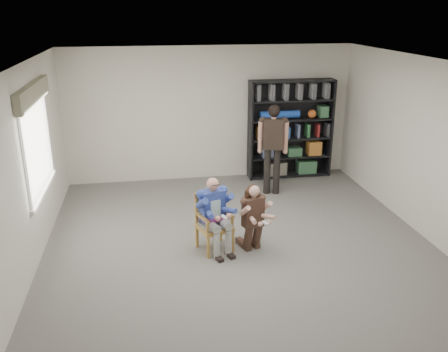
{
  "coord_description": "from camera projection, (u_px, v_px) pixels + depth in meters",
  "views": [
    {
      "loc": [
        -1.36,
        -6.21,
        3.53
      ],
      "look_at": [
        -0.2,
        0.6,
        1.05
      ],
      "focal_mm": 38.0,
      "sensor_mm": 36.0,
      "label": 1
    }
  ],
  "objects": [
    {
      "name": "standing_man",
      "position": [
        273.0,
        150.0,
        9.2
      ],
      "size": [
        0.61,
        0.43,
        1.78
      ],
      "primitive_type": null,
      "rotation": [
        0.0,
        0.0,
        -0.24
      ],
      "color": "black",
      "rests_on": "floor"
    },
    {
      "name": "kneeling_woman",
      "position": [
        254.0,
        218.0,
        7.11
      ],
      "size": [
        0.65,
        0.82,
        1.07
      ],
      "primitive_type": null,
      "rotation": [
        0.0,
        0.0,
        0.32
      ],
      "color": "#3A2219",
      "rests_on": "floor"
    },
    {
      "name": "bookshelf",
      "position": [
        290.0,
        129.0,
        10.13
      ],
      "size": [
        1.8,
        0.38,
        2.1
      ],
      "primitive_type": null,
      "color": "black",
      "rests_on": "floor"
    },
    {
      "name": "armchair",
      "position": [
        214.0,
        223.0,
        7.15
      ],
      "size": [
        0.65,
        0.64,
        0.9
      ],
      "primitive_type": null,
      "rotation": [
        0.0,
        0.0,
        0.32
      ],
      "color": "#AC7C3A",
      "rests_on": "floor"
    },
    {
      "name": "floor",
      "position": [
        244.0,
        254.0,
        7.17
      ],
      "size": [
        6.0,
        7.0,
        0.01
      ],
      "primitive_type": "cube",
      "color": "slate",
      "rests_on": "ground"
    },
    {
      "name": "room_shell",
      "position": [
        245.0,
        166.0,
        6.7
      ],
      "size": [
        6.0,
        7.0,
        2.8
      ],
      "primitive_type": null,
      "color": "silver",
      "rests_on": "ground"
    },
    {
      "name": "seated_man",
      "position": [
        214.0,
        215.0,
        7.11
      ],
      "size": [
        0.7,
        0.82,
        1.17
      ],
      "primitive_type": null,
      "rotation": [
        0.0,
        0.0,
        0.32
      ],
      "color": "#2B419C",
      "rests_on": "floor"
    },
    {
      "name": "window_left",
      "position": [
        38.0,
        141.0,
        7.08
      ],
      "size": [
        0.16,
        2.0,
        1.75
      ],
      "primitive_type": null,
      "color": "white",
      "rests_on": "room_shell"
    }
  ]
}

